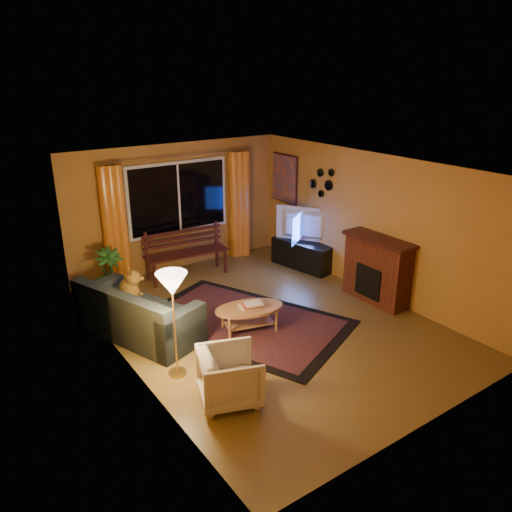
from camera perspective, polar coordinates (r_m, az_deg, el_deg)
floor at (r=8.05m, az=1.23°, el=-7.70°), size 4.50×6.00×0.02m
ceiling at (r=7.21m, az=1.38°, el=10.23°), size 4.50×6.00×0.02m
wall_back at (r=10.01m, az=-8.91°, el=5.56°), size 4.50×0.02×2.50m
wall_left at (r=6.56m, az=-14.93°, el=-3.08°), size 0.02×6.00×2.50m
wall_right at (r=8.99m, az=13.07°, el=3.53°), size 0.02×6.00×2.50m
window at (r=9.91m, az=-8.81°, el=6.60°), size 2.00×0.02×1.30m
curtain_rod at (r=9.71m, az=-8.95°, el=11.13°), size 3.20×0.03×0.03m
curtain_left at (r=9.45m, az=-15.87°, el=3.28°), size 0.36×0.36×2.24m
curtain_right at (r=10.57m, az=-1.96°, el=5.87°), size 0.36×0.36×2.24m
bench at (r=9.76m, az=-7.84°, el=-1.02°), size 1.64×0.60×0.48m
potted_plant at (r=9.06m, az=-16.35°, el=-1.99°), size 0.61×0.61×0.91m
sofa at (r=7.74m, az=-13.33°, el=-6.08°), size 1.48×2.16×0.80m
dog at (r=8.04m, az=-14.34°, el=-3.23°), size 0.48×0.55×0.50m
armchair at (r=6.17m, az=-3.01°, el=-13.29°), size 0.87×0.90×0.73m
floor_lamp at (r=6.53m, az=-9.30°, el=-7.84°), size 0.31×0.31×1.45m
rug at (r=8.05m, az=-1.47°, el=-7.53°), size 3.15×3.75×0.02m
coffee_table at (r=7.75m, az=-0.77°, el=-7.16°), size 1.33×1.33×0.39m
tv_console at (r=10.16m, az=5.32°, el=0.17°), size 0.68×1.37×0.55m
television at (r=9.97m, az=5.43°, el=3.50°), size 0.80×1.08×0.69m
fireplace at (r=8.82m, az=13.67°, el=-1.69°), size 0.40×1.20×1.10m
mirror_cluster at (r=9.70m, az=7.46°, el=8.50°), size 0.06×0.60×0.56m
painting at (r=10.60m, az=3.28°, el=8.83°), size 0.04×0.76×0.96m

